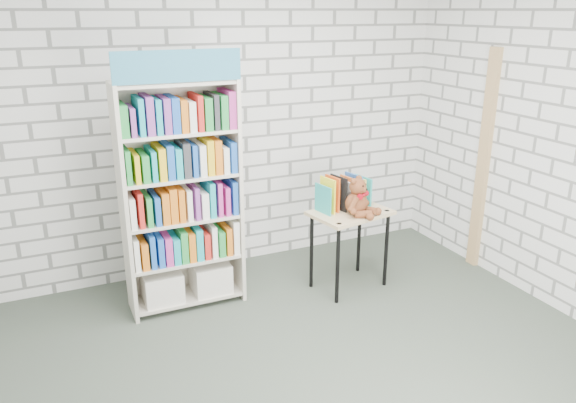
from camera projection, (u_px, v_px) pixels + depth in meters
name	position (u px, v px, depth m)	size (l,w,h in m)	color
ground	(318.00, 371.00, 3.95)	(4.50, 4.50, 0.00)	#3E473C
room_shell	(323.00, 120.00, 3.37)	(4.52, 4.02, 2.81)	silver
bookshelf	(181.00, 196.00, 4.57)	(0.95, 0.37, 2.14)	beige
display_table	(350.00, 222.00, 4.97)	(0.75, 0.59, 0.73)	#D2B17E
table_books	(343.00, 193.00, 4.98)	(0.50, 0.29, 0.28)	teal
teddy_bear	(359.00, 200.00, 4.82)	(0.33, 0.32, 0.34)	brown
door_trim	(483.00, 162.00, 5.29)	(0.05, 0.12, 2.10)	tan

